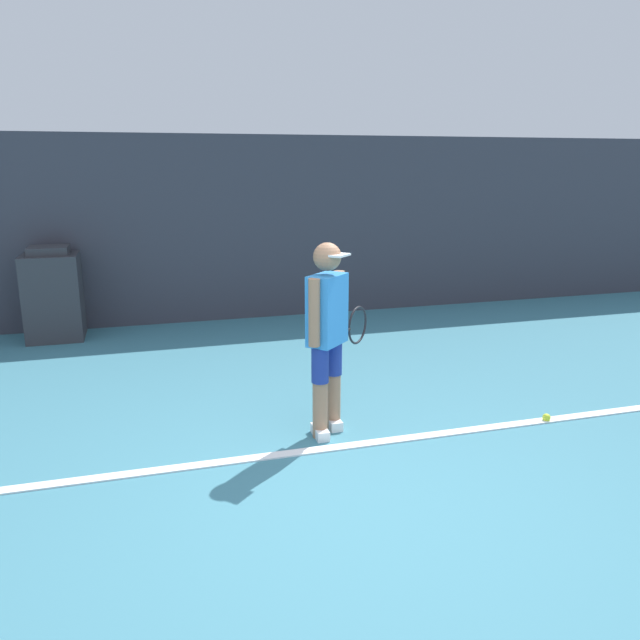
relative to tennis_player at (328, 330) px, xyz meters
The scene contains 6 objects.
ground_plane 1.42m from the tennis_player, 100.54° to the right, with size 24.00×24.00×0.00m, color teal.
back_wall 4.09m from the tennis_player, 92.92° to the left, with size 24.00×0.10×2.53m.
court_baseline 0.94m from the tennis_player, 122.48° to the right, with size 21.60×0.10×0.01m.
tennis_player is the anchor object (origin of this frame).
tennis_ball 2.06m from the tennis_player, 10.03° to the right, with size 0.07×0.07×0.07m.
covered_chair 4.42m from the tennis_player, 124.02° to the left, with size 0.66×0.64×1.16m.
Camera 1 is at (-1.18, -3.45, 2.15)m, focal length 35.00 mm.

